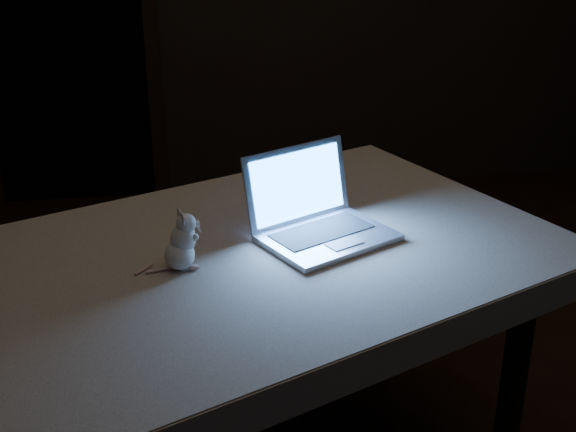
{
  "coord_description": "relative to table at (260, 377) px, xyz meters",
  "views": [
    {
      "loc": [
        -0.49,
        -2.04,
        1.81
      ],
      "look_at": [
        -0.2,
        -0.06,
        0.92
      ],
      "focal_mm": 48.0,
      "sensor_mm": 36.0,
      "label": 1
    }
  ],
  "objects": [
    {
      "name": "laptop",
      "position": [
        0.21,
        0.03,
        0.55
      ],
      "size": [
        0.46,
        0.44,
        0.24
      ],
      "primitive_type": null,
      "rotation": [
        0.0,
        0.0,
        0.47
      ],
      "color": "#B4B4B9",
      "rests_on": "tablecloth"
    },
    {
      "name": "plush_mouse",
      "position": [
        -0.22,
        -0.08,
        0.51
      ],
      "size": [
        0.15,
        0.15,
        0.16
      ],
      "primitive_type": null,
      "rotation": [
        0.0,
        0.0,
        0.3
      ],
      "color": "white",
      "rests_on": "tablecloth"
    },
    {
      "name": "table",
      "position": [
        0.0,
        0.0,
        0.0
      ],
      "size": [
        1.86,
        1.57,
        0.85
      ],
      "primitive_type": null,
      "rotation": [
        0.0,
        0.0,
        0.42
      ],
      "color": "black",
      "rests_on": "floor"
    },
    {
      "name": "tablecloth",
      "position": [
        -0.1,
        -0.06,
        0.38
      ],
      "size": [
        2.0,
        1.74,
        0.1
      ],
      "primitive_type": null,
      "rotation": [
        0.0,
        0.0,
        0.45
      ],
      "color": "beige",
      "rests_on": "table"
    },
    {
      "name": "doorway",
      "position": [
        -0.81,
        2.62,
        0.64
      ],
      "size": [
        1.06,
        0.36,
        2.13
      ],
      "primitive_type": null,
      "color": "black",
      "rests_on": "back_wall"
    }
  ]
}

